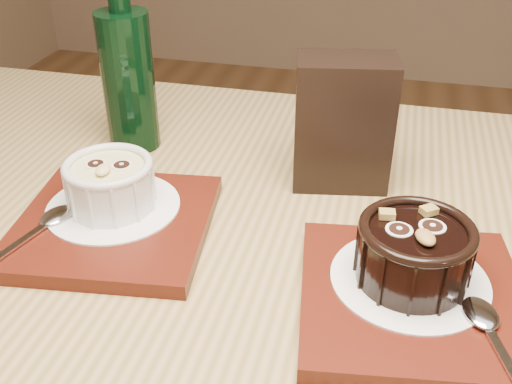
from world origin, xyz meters
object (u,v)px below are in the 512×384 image
table (252,340)px  tray_left (114,225)px  ramekin_dark (414,250)px  condiment_stand (343,123)px  green_bottle (128,76)px  ramekin_white (110,182)px  tray_right (412,299)px

table → tray_left: 0.17m
ramekin_dark → condiment_stand: bearing=91.9°
tray_left → ramekin_dark: ramekin_dark is taller
table → condiment_stand: condiment_stand is taller
ramekin_dark → green_bottle: bearing=125.9°
ramekin_dark → green_bottle: (-0.33, 0.20, 0.04)m
tray_left → ramekin_dark: 0.28m
table → ramekin_white: ramekin_white is taller
tray_left → green_bottle: size_ratio=0.79×
ramekin_white → condiment_stand: (0.21, 0.13, 0.03)m
ramekin_white → green_bottle: size_ratio=0.38×
tray_left → tray_right: (0.28, -0.04, 0.00)m
condiment_stand → green_bottle: 0.25m
table → ramekin_dark: size_ratio=12.89×
green_bottle → condiment_stand: bearing=-6.4°
tray_right → green_bottle: green_bottle is taller
ramekin_white → condiment_stand: bearing=23.3°
ramekin_white → green_bottle: bearing=97.7°
ramekin_white → condiment_stand: 0.24m
ramekin_white → tray_left: bearing=-74.9°
tray_right → green_bottle: 0.41m
ramekin_dark → condiment_stand: condiment_stand is taller
green_bottle → tray_left: bearing=-72.6°
table → ramekin_white: size_ratio=14.10×
table → green_bottle: green_bottle is taller
tray_left → ramekin_white: ramekin_white is taller
tray_left → ramekin_white: 0.04m
tray_left → condiment_stand: (0.20, 0.15, 0.06)m
tray_left → condiment_stand: bearing=36.6°
condiment_stand → ramekin_dark: bearing=-65.1°
tray_right → ramekin_dark: size_ratio=1.93×
tray_left → green_bottle: bearing=107.4°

